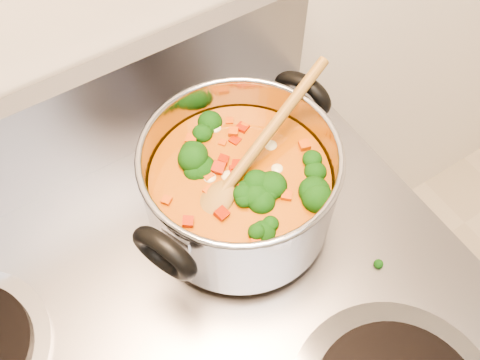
% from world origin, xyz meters
% --- Properties ---
extents(stockpot, '(0.29, 0.23, 0.14)m').
position_xyz_m(stockpot, '(0.24, 1.30, 1.00)').
color(stockpot, '#A3A3AB').
rests_on(stockpot, electric_range).
extents(wooden_spoon, '(0.23, 0.10, 0.09)m').
position_xyz_m(wooden_spoon, '(0.25, 1.30, 1.03)').
color(wooden_spoon, brown).
rests_on(wooden_spoon, stockpot).
extents(cooktop_crumbs, '(0.08, 0.21, 0.01)m').
position_xyz_m(cooktop_crumbs, '(0.39, 1.30, 0.92)').
color(cooktop_crumbs, black).
rests_on(cooktop_crumbs, electric_range).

